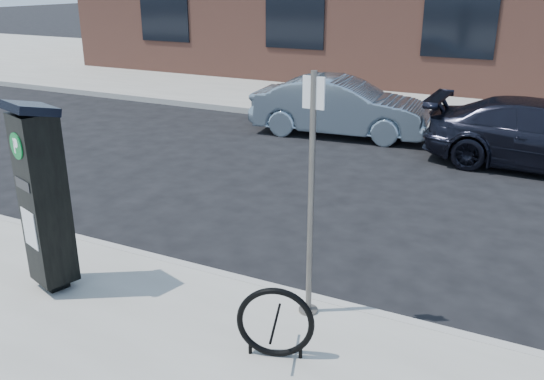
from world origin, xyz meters
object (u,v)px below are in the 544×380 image
Objects in this scene: car_silver at (340,107)px; parking_kiosk at (43,196)px; bike_rack at (275,323)px; sign_pole at (311,201)px.

parking_kiosk is at bearing 171.56° from car_silver.
parking_kiosk is 8.18m from car_silver.
parking_kiosk reaches higher than bike_rack.
bike_rack is at bearing -83.91° from sign_pole.
bike_rack is (2.72, -0.02, -0.73)m from parking_kiosk.
sign_pole reaches higher than parking_kiosk.
car_silver is at bearing 88.07° from bike_rack.
sign_pole is 1.20m from bike_rack.
bike_rack is (0.02, -0.81, -0.88)m from sign_pole.
parking_kiosk is 2.81m from sign_pole.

